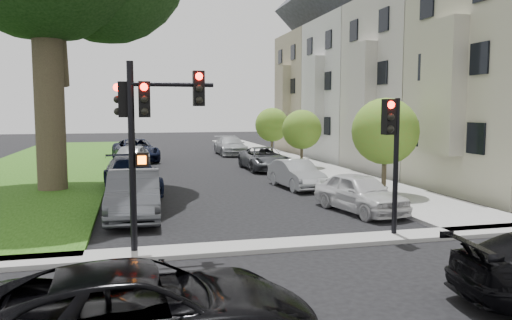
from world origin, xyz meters
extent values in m
plane|color=black|center=(0.00, 0.00, 0.00)|extent=(140.00, 140.00, 0.00)
cube|color=#1C430B|center=(-9.00, 24.00, 0.06)|extent=(8.00, 44.00, 0.12)
cube|color=gray|center=(6.75, 24.00, 0.06)|extent=(3.50, 44.00, 0.12)
cube|color=gray|center=(0.00, 2.00, 0.06)|extent=(60.00, 1.00, 0.12)
cube|color=#A7A497|center=(8.65, 8.00, 4.50)|extent=(0.70, 2.20, 5.50)
cube|color=black|center=(8.95, 8.00, 5.50)|extent=(0.08, 3.60, 6.00)
cube|color=#A39F8E|center=(12.50, 15.50, 5.00)|extent=(7.00, 7.40, 10.00)
cube|color=#A39F8E|center=(8.65, 15.50, 4.50)|extent=(0.70, 2.20, 5.50)
cube|color=black|center=(8.95, 15.50, 5.50)|extent=(0.08, 3.60, 6.00)
cube|color=#ACA69E|center=(12.50, 23.00, 5.00)|extent=(7.00, 7.40, 10.00)
cube|color=#ACA69E|center=(8.65, 23.00, 4.50)|extent=(0.70, 2.20, 5.50)
cube|color=black|center=(8.95, 23.00, 5.50)|extent=(0.08, 3.60, 6.00)
cube|color=tan|center=(12.50, 30.50, 5.00)|extent=(7.00, 7.40, 10.00)
cube|color=#2D2E32|center=(12.50, 30.50, 12.47)|extent=(7.00, 7.55, 7.00)
cube|color=tan|center=(8.65, 30.50, 4.50)|extent=(0.70, 2.20, 5.50)
cube|color=black|center=(8.95, 30.50, 5.50)|extent=(0.08, 3.60, 6.00)
cylinder|color=#392D22|center=(-7.23, 12.95, 4.56)|extent=(1.25, 1.25, 9.12)
cylinder|color=#392D22|center=(6.20, 8.18, 0.97)|extent=(0.19, 0.19, 1.94)
sphere|color=#579B2B|center=(6.20, 8.18, 2.72)|extent=(2.72, 2.72, 2.72)
cylinder|color=#392D22|center=(6.20, 18.44, 0.86)|extent=(0.17, 0.17, 1.71)
sphere|color=#579B2B|center=(6.20, 18.44, 2.39)|extent=(2.39, 2.39, 2.39)
cylinder|color=#392D22|center=(6.20, 25.11, 0.89)|extent=(0.18, 0.18, 1.78)
sphere|color=#579B2B|center=(6.20, 25.11, 2.49)|extent=(2.49, 2.49, 2.49)
cylinder|color=black|center=(-3.80, 2.20, 2.37)|extent=(0.17, 0.17, 4.74)
cylinder|color=black|center=(-2.80, 2.20, 4.20)|extent=(2.01, 0.16, 0.11)
cube|color=black|center=(-3.48, 2.20, 3.83)|extent=(0.28, 0.24, 0.87)
cube|color=black|center=(-2.16, 2.20, 4.11)|extent=(0.28, 0.24, 0.87)
cube|color=black|center=(-3.98, 2.43, 3.83)|extent=(0.24, 0.28, 0.87)
sphere|color=#FF0C05|center=(-3.48, 2.06, 4.12)|extent=(0.18, 0.18, 0.18)
sphere|color=black|center=(-3.48, 2.06, 3.54)|extent=(0.18, 0.18, 0.18)
cube|color=black|center=(-3.57, 2.20, 2.37)|extent=(0.33, 0.24, 0.35)
cube|color=#FF5905|center=(-3.57, 2.07, 2.37)|extent=(0.20, 0.03, 0.20)
cylinder|color=black|center=(3.31, 2.20, 1.95)|extent=(0.17, 0.17, 3.90)
cube|color=black|center=(3.06, 2.20, 3.39)|extent=(0.35, 0.31, 0.98)
sphere|color=#FF0C05|center=(3.06, 2.05, 3.72)|extent=(0.21, 0.21, 0.21)
imported|color=black|center=(-3.71, -3.24, 0.71)|extent=(5.18, 2.59, 1.41)
imported|color=silver|center=(3.91, 5.64, 0.69)|extent=(2.32, 4.27, 1.38)
imported|color=#999BA0|center=(3.46, 11.32, 0.65)|extent=(1.73, 4.05, 1.30)
imported|color=#3F4247|center=(3.83, 18.41, 0.68)|extent=(2.32, 4.93, 1.36)
imported|color=#999BA0|center=(3.77, 28.67, 0.74)|extent=(2.10, 5.12, 1.48)
imported|color=#3F4247|center=(-3.78, 6.57, 0.79)|extent=(1.80, 4.82, 1.57)
imported|color=black|center=(-3.88, 11.81, 0.77)|extent=(2.71, 5.50, 1.54)
imported|color=#999BA0|center=(-3.91, 19.99, 0.77)|extent=(2.65, 4.79, 1.54)
imported|color=black|center=(-3.59, 25.45, 0.79)|extent=(3.51, 6.02, 1.57)
camera|label=1|loc=(-3.78, -10.23, 3.58)|focal=35.00mm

